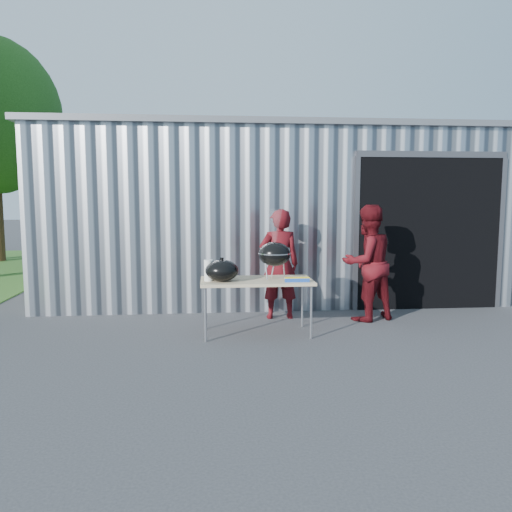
{
  "coord_description": "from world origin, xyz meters",
  "views": [
    {
      "loc": [
        -0.32,
        -6.23,
        1.83
      ],
      "look_at": [
        0.31,
        0.55,
        1.05
      ],
      "focal_mm": 35.0,
      "sensor_mm": 36.0,
      "label": 1
    }
  ],
  "objects": [
    {
      "name": "ground",
      "position": [
        0.0,
        0.0,
        0.0
      ],
      "size": [
        80.0,
        80.0,
        0.0
      ],
      "primitive_type": "plane",
      "color": "#333335"
    },
    {
      "name": "building",
      "position": [
        0.92,
        4.59,
        1.54
      ],
      "size": [
        8.2,
        6.2,
        3.1
      ],
      "color": "silver",
      "rests_on": "ground"
    },
    {
      "name": "folding_table",
      "position": [
        0.3,
        0.38,
        0.71
      ],
      "size": [
        1.5,
        0.75,
        0.75
      ],
      "color": "tan",
      "rests_on": "ground"
    },
    {
      "name": "person_bystander",
      "position": [
        2.04,
        1.02,
        0.87
      ],
      "size": [
        1.03,
        0.92,
        1.75
      ],
      "primitive_type": "imported",
      "rotation": [
        0.0,
        0.0,
        3.5
      ],
      "color": "#4C0B11",
      "rests_on": "ground"
    },
    {
      "name": "white_tub",
      "position": [
        -0.25,
        0.57,
        0.8
      ],
      "size": [
        0.2,
        0.15,
        0.1
      ],
      "primitive_type": "cube",
      "color": "white",
      "rests_on": "folding_table"
    },
    {
      "name": "foil_box",
      "position": [
        0.81,
        0.13,
        0.78
      ],
      "size": [
        0.32,
        0.05,
        0.06
      ],
      "color": "#1944A6",
      "rests_on": "folding_table"
    },
    {
      "name": "grill_lid",
      "position": [
        -0.16,
        0.28,
        0.89
      ],
      "size": [
        0.44,
        0.44,
        0.32
      ],
      "color": "black",
      "rests_on": "folding_table"
    },
    {
      "name": "person_cook",
      "position": [
        0.74,
        1.26,
        0.84
      ],
      "size": [
        0.62,
        0.41,
        1.68
      ],
      "primitive_type": "imported",
      "rotation": [
        0.0,
        0.0,
        3.16
      ],
      "color": "#4C0B11",
      "rests_on": "ground"
    },
    {
      "name": "paper_towels",
      "position": [
        -0.34,
        0.33,
        0.89
      ],
      "size": [
        0.12,
        0.12,
        0.28
      ],
      "primitive_type": "cylinder",
      "color": "white",
      "rests_on": "folding_table"
    },
    {
      "name": "kettle_grill",
      "position": [
        0.55,
        0.42,
        1.17
      ],
      "size": [
        0.44,
        0.44,
        0.94
      ],
      "color": "black",
      "rests_on": "folding_table"
    }
  ]
}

